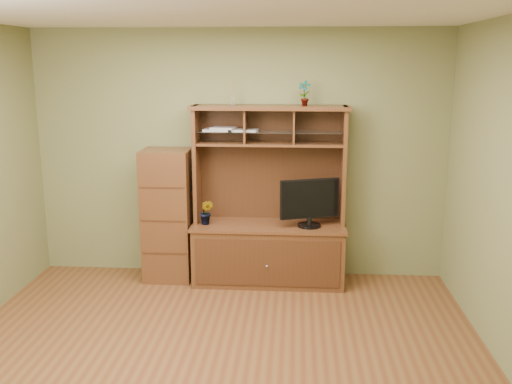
# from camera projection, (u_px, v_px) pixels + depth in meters

# --- Properties ---
(room) EXTENTS (4.54, 4.04, 2.74)m
(room) POSITION_uv_depth(u_px,v_px,m) (213.00, 196.00, 4.30)
(room) COLOR brown
(room) RESTS_ON ground
(media_hutch) EXTENTS (1.66, 0.61, 1.90)m
(media_hutch) POSITION_uv_depth(u_px,v_px,m) (269.00, 235.00, 6.14)
(media_hutch) COLOR #452813
(media_hutch) RESTS_ON room
(monitor) EXTENTS (0.62, 0.26, 0.51)m
(monitor) POSITION_uv_depth(u_px,v_px,m) (310.00, 202.00, 5.94)
(monitor) COLOR black
(monitor) RESTS_ON media_hutch
(orchid_plant) EXTENTS (0.17, 0.15, 0.27)m
(orchid_plant) POSITION_uv_depth(u_px,v_px,m) (206.00, 212.00, 6.05)
(orchid_plant) COLOR #29501B
(orchid_plant) RESTS_ON media_hutch
(top_plant) EXTENTS (0.16, 0.13, 0.26)m
(top_plant) POSITION_uv_depth(u_px,v_px,m) (304.00, 93.00, 5.85)
(top_plant) COLOR #406B25
(top_plant) RESTS_ON media_hutch
(reed_diffuser) EXTENTS (0.05, 0.05, 0.26)m
(reed_diffuser) POSITION_uv_depth(u_px,v_px,m) (232.00, 96.00, 5.91)
(reed_diffuser) COLOR silver
(reed_diffuser) RESTS_ON media_hutch
(magazines) EXTENTS (0.58, 0.24, 0.04)m
(magazines) POSITION_uv_depth(u_px,v_px,m) (228.00, 129.00, 5.99)
(magazines) COLOR #B7B7BC
(magazines) RESTS_ON media_hutch
(side_cabinet) EXTENTS (0.51, 0.47, 1.43)m
(side_cabinet) POSITION_uv_depth(u_px,v_px,m) (168.00, 215.00, 6.19)
(side_cabinet) COLOR #452813
(side_cabinet) RESTS_ON room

